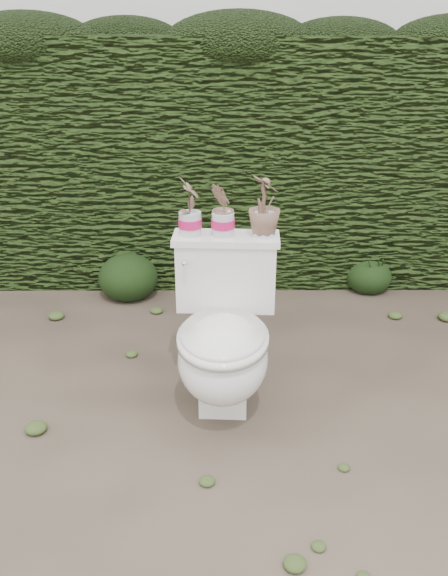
{
  "coord_description": "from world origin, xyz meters",
  "views": [
    {
      "loc": [
        -0.11,
        -2.66,
        1.73
      ],
      "look_at": [
        -0.09,
        -0.07,
        0.55
      ],
      "focal_mm": 38.0,
      "sensor_mm": 36.0,
      "label": 1
    }
  ],
  "objects_px": {
    "toilet": "(224,339)",
    "potted_plant_right": "(265,207)",
    "potted_plant_left": "(190,208)",
    "potted_plant_center": "(223,211)"
  },
  "relations": [
    {
      "from": "toilet",
      "to": "potted_plant_left",
      "type": "distance_m",
      "value": 0.62
    },
    {
      "from": "potted_plant_left",
      "to": "potted_plant_center",
      "type": "height_order",
      "value": "potted_plant_left"
    },
    {
      "from": "potted_plant_center",
      "to": "potted_plant_right",
      "type": "xyz_separation_m",
      "value": [
        0.19,
        -0.01,
        0.02
      ]
    },
    {
      "from": "potted_plant_left",
      "to": "potted_plant_center",
      "type": "relative_size",
      "value": 1.1
    },
    {
      "from": "toilet",
      "to": "potted_plant_right",
      "type": "height_order",
      "value": "potted_plant_right"
    },
    {
      "from": "potted_plant_left",
      "to": "potted_plant_right",
      "type": "bearing_deg",
      "value": -90.74
    },
    {
      "from": "potted_plant_center",
      "to": "potted_plant_right",
      "type": "relative_size",
      "value": 0.86
    },
    {
      "from": "potted_plant_center",
      "to": "potted_plant_right",
      "type": "bearing_deg",
      "value": 83.91
    },
    {
      "from": "potted_plant_center",
      "to": "potted_plant_left",
      "type": "bearing_deg",
      "value": -96.09
    },
    {
      "from": "potted_plant_left",
      "to": "potted_plant_right",
      "type": "xyz_separation_m",
      "value": [
        0.34,
        -0.02,
        0.01
      ]
    }
  ]
}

